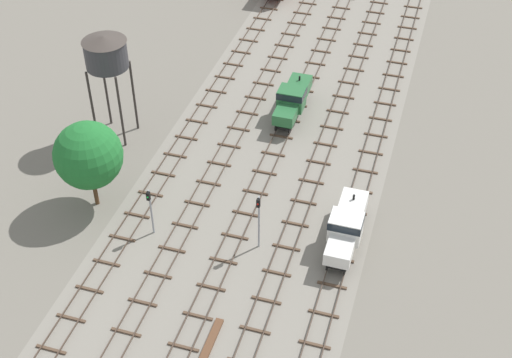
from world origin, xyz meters
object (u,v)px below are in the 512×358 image
object	(u,v)px
shunter_loco_centre_right_nearest	(346,226)
shunter_loco_centre_left_near	(292,99)
water_tower	(106,53)
signal_post_nearest	(259,216)
signal_post_near	(150,206)

from	to	relation	value
shunter_loco_centre_right_nearest	shunter_loco_centre_left_near	xyz separation A→B (m)	(-9.12, 17.18, 0.00)
water_tower	signal_post_nearest	xyz separation A→B (m)	(18.32, -11.23, -5.79)
shunter_loco_centre_right_nearest	signal_post_near	size ratio (longest dim) A/B	1.76
signal_post_nearest	signal_post_near	xyz separation A→B (m)	(-9.12, -1.04, -0.42)
shunter_loco_centre_right_nearest	water_tower	xyz separation A→B (m)	(-25.16, 8.70, 7.29)
shunter_loco_centre_right_nearest	shunter_loco_centre_left_near	world-z (taller)	same
shunter_loco_centre_left_near	signal_post_nearest	xyz separation A→B (m)	(2.28, -19.72, 1.50)
shunter_loco_centre_left_near	water_tower	bearing A→B (deg)	-152.12
signal_post_near	shunter_loco_centre_left_near	bearing A→B (deg)	71.76
signal_post_nearest	shunter_loco_centre_right_nearest	bearing A→B (deg)	20.34
shunter_loco_centre_right_nearest	water_tower	bearing A→B (deg)	160.93
water_tower	signal_post_near	world-z (taller)	water_tower
signal_post_nearest	signal_post_near	size ratio (longest dim) A/B	1.15
water_tower	signal_post_nearest	world-z (taller)	water_tower
shunter_loco_centre_left_near	water_tower	xyz separation A→B (m)	(-16.04, -8.49, 7.29)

